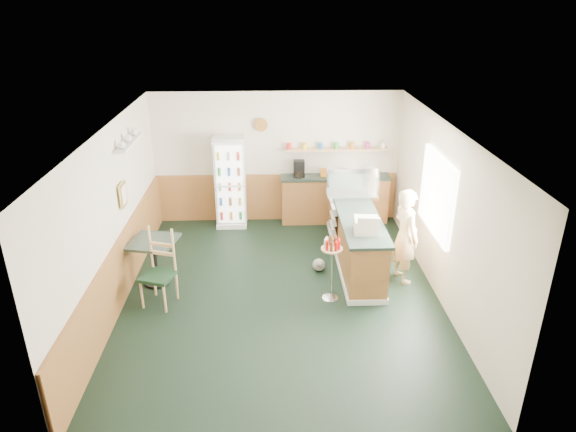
{
  "coord_description": "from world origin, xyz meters",
  "views": [
    {
      "loc": [
        -0.15,
        -7.08,
        4.47
      ],
      "look_at": [
        0.14,
        0.6,
        1.1
      ],
      "focal_mm": 32.0,
      "sensor_mm": 36.0,
      "label": 1
    }
  ],
  "objects_px": {
    "display_case": "(352,183)",
    "shopkeeper": "(405,236)",
    "drinks_fridge": "(230,182)",
    "cafe_chair": "(158,264)",
    "condiment_stand": "(332,259)",
    "cash_register": "(366,226)",
    "cafe_table": "(154,254)"
  },
  "relations": [
    {
      "from": "drinks_fridge",
      "to": "cafe_chair",
      "type": "xyz_separation_m",
      "value": [
        -0.93,
        -2.86,
        -0.29
      ]
    },
    {
      "from": "display_case",
      "to": "drinks_fridge",
      "type": "bearing_deg",
      "value": 154.72
    },
    {
      "from": "display_case",
      "to": "condiment_stand",
      "type": "bearing_deg",
      "value": -107.12
    },
    {
      "from": "shopkeeper",
      "to": "cafe_table",
      "type": "bearing_deg",
      "value": 72.57
    },
    {
      "from": "drinks_fridge",
      "to": "condiment_stand",
      "type": "distance_m",
      "value": 3.4
    },
    {
      "from": "display_case",
      "to": "shopkeeper",
      "type": "height_order",
      "value": "shopkeeper"
    },
    {
      "from": "display_case",
      "to": "cafe_chair",
      "type": "bearing_deg",
      "value": -151.15
    },
    {
      "from": "drinks_fridge",
      "to": "condiment_stand",
      "type": "height_order",
      "value": "drinks_fridge"
    },
    {
      "from": "condiment_stand",
      "to": "cafe_table",
      "type": "bearing_deg",
      "value": 168.44
    },
    {
      "from": "cash_register",
      "to": "drinks_fridge",
      "type": "bearing_deg",
      "value": 137.18
    },
    {
      "from": "condiment_stand",
      "to": "cafe_chair",
      "type": "relative_size",
      "value": 0.86
    },
    {
      "from": "shopkeeper",
      "to": "cafe_chair",
      "type": "xyz_separation_m",
      "value": [
        -3.93,
        -0.48,
        -0.18
      ]
    },
    {
      "from": "drinks_fridge",
      "to": "cash_register",
      "type": "distance_m",
      "value": 3.48
    },
    {
      "from": "cash_register",
      "to": "cafe_chair",
      "type": "relative_size",
      "value": 0.32
    },
    {
      "from": "drinks_fridge",
      "to": "cash_register",
      "type": "relative_size",
      "value": 4.73
    },
    {
      "from": "display_case",
      "to": "cafe_table",
      "type": "xyz_separation_m",
      "value": [
        -3.4,
        -1.26,
        -0.71
      ]
    },
    {
      "from": "drinks_fridge",
      "to": "shopkeeper",
      "type": "height_order",
      "value": "drinks_fridge"
    },
    {
      "from": "condiment_stand",
      "to": "cafe_table",
      "type": "distance_m",
      "value": 2.9
    },
    {
      "from": "cash_register",
      "to": "shopkeeper",
      "type": "height_order",
      "value": "shopkeeper"
    },
    {
      "from": "shopkeeper",
      "to": "condiment_stand",
      "type": "relative_size",
      "value": 1.56
    },
    {
      "from": "display_case",
      "to": "cafe_chair",
      "type": "relative_size",
      "value": 0.75
    },
    {
      "from": "display_case",
      "to": "cash_register",
      "type": "bearing_deg",
      "value": -90.0
    },
    {
      "from": "drinks_fridge",
      "to": "cafe_table",
      "type": "xyz_separation_m",
      "value": [
        -1.1,
        -2.35,
        -0.37
      ]
    },
    {
      "from": "drinks_fridge",
      "to": "cafe_table",
      "type": "bearing_deg",
      "value": -115.21
    },
    {
      "from": "drinks_fridge",
      "to": "cafe_table",
      "type": "distance_m",
      "value": 2.62
    },
    {
      "from": "drinks_fridge",
      "to": "condiment_stand",
      "type": "bearing_deg",
      "value": -59.43
    },
    {
      "from": "display_case",
      "to": "shopkeeper",
      "type": "bearing_deg",
      "value": -61.57
    },
    {
      "from": "display_case",
      "to": "shopkeeper",
      "type": "xyz_separation_m",
      "value": [
        0.7,
        -1.29,
        -0.46
      ]
    },
    {
      "from": "drinks_fridge",
      "to": "cafe_chair",
      "type": "distance_m",
      "value": 3.02
    },
    {
      "from": "cash_register",
      "to": "cafe_chair",
      "type": "distance_m",
      "value": 3.27
    },
    {
      "from": "condiment_stand",
      "to": "cafe_table",
      "type": "relative_size",
      "value": 1.22
    },
    {
      "from": "drinks_fridge",
      "to": "condiment_stand",
      "type": "xyz_separation_m",
      "value": [
        1.73,
        -2.93,
        -0.22
      ]
    }
  ]
}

